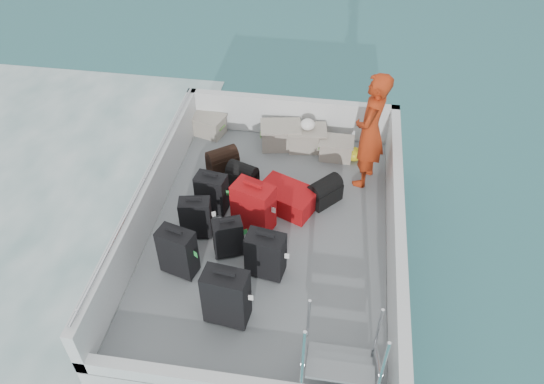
{
  "coord_description": "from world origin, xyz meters",
  "views": [
    {
      "loc": [
        0.84,
        -5.2,
        6.09
      ],
      "look_at": [
        -0.02,
        0.41,
        1.0
      ],
      "focal_mm": 35.0,
      "sensor_mm": 36.0,
      "label": 1
    }
  ],
  "objects": [
    {
      "name": "crate_0",
      "position": [
        -1.43,
        2.2,
        0.78
      ],
      "size": [
        0.63,
        0.51,
        0.33
      ],
      "primitive_type": "cube",
      "rotation": [
        0.0,
        0.0,
        -0.28
      ],
      "color": "#A49A8E",
      "rests_on": "deck"
    },
    {
      "name": "duffel_2",
      "position": [
        0.72,
        0.74,
        0.78
      ],
      "size": [
        0.56,
        0.57,
        0.32
      ],
      "primitive_type": null,
      "rotation": [
        0.0,
        0.0,
        0.84
      ],
      "color": "black",
      "rests_on": "deck"
    },
    {
      "name": "suitcase_1",
      "position": [
        -0.99,
        -0.22,
        0.94
      ],
      "size": [
        0.46,
        0.31,
        0.63
      ],
      "primitive_type": "cube",
      "rotation": [
        0.0,
        0.0,
        0.18
      ],
      "color": "black",
      "rests_on": "deck"
    },
    {
      "name": "passenger",
      "position": [
        1.3,
        1.34,
        1.56
      ],
      "size": [
        0.63,
        0.79,
        1.88
      ],
      "primitive_type": "imported",
      "rotation": [
        0.0,
        0.0,
        -1.86
      ],
      "color": "#EA3F16",
      "rests_on": "deck"
    },
    {
      "name": "suitcase_5",
      "position": [
        -0.23,
        0.04,
        1.0
      ],
      "size": [
        0.64,
        0.51,
        0.77
      ],
      "primitive_type": "cube",
      "rotation": [
        0.0,
        0.0,
        -0.35
      ],
      "color": "#B20D14",
      "rests_on": "deck"
    },
    {
      "name": "ferry_hull",
      "position": [
        0.0,
        0.0,
        0.3
      ],
      "size": [
        3.6,
        5.0,
        0.6
      ],
      "primitive_type": "cube",
      "color": "silver",
      "rests_on": "ground"
    },
    {
      "name": "suitcase_2",
      "position": [
        -0.89,
        0.32,
        0.94
      ],
      "size": [
        0.47,
        0.33,
        0.63
      ],
      "primitive_type": "cube",
      "rotation": [
        0.0,
        0.0,
        -0.16
      ],
      "color": "black",
      "rests_on": "deck"
    },
    {
      "name": "ground",
      "position": [
        0.0,
        0.0,
        0.0
      ],
      "size": [
        160.0,
        160.0,
        0.0
      ],
      "primitive_type": "plane",
      "color": "#1B5761",
      "rests_on": "ground"
    },
    {
      "name": "suitcase_8",
      "position": [
        0.18,
        0.55,
        0.78
      ],
      "size": [
        0.98,
        0.83,
        0.33
      ],
      "primitive_type": "cube",
      "rotation": [
        0.0,
        0.0,
        1.16
      ],
      "color": "#B20D14",
      "rests_on": "deck"
    },
    {
      "name": "deck",
      "position": [
        0.0,
        0.0,
        0.61
      ],
      "size": [
        3.3,
        4.7,
        0.02
      ],
      "primitive_type": "cube",
      "color": "slate",
      "rests_on": "ferry_hull"
    },
    {
      "name": "yellow_bag",
      "position": [
        1.13,
        1.84,
        0.73
      ],
      "size": [
        0.28,
        0.26,
        0.22
      ],
      "primitive_type": "ellipsoid",
      "color": "gold",
      "rests_on": "deck"
    },
    {
      "name": "crate_2",
      "position": [
        0.33,
        2.03,
        0.8
      ],
      "size": [
        0.65,
        0.49,
        0.36
      ],
      "primitive_type": "cube",
      "rotation": [
        0.0,
        0.0,
        0.13
      ],
      "color": "#A49A8E",
      "rests_on": "deck"
    },
    {
      "name": "duffel_0",
      "position": [
        -0.95,
        1.24,
        0.78
      ],
      "size": [
        0.56,
        0.53,
        0.32
      ],
      "primitive_type": null,
      "rotation": [
        0.0,
        0.0,
        0.65
      ],
      "color": "black",
      "rests_on": "deck"
    },
    {
      "name": "suitcase_0",
      "position": [
        -1.04,
        -0.9,
        0.98
      ],
      "size": [
        0.52,
        0.38,
        0.71
      ],
      "primitive_type": "cube",
      "rotation": [
        0.0,
        0.0,
        -0.27
      ],
      "color": "black",
      "rests_on": "deck"
    },
    {
      "name": "suitcase_3",
      "position": [
        -0.27,
        -1.53,
        1.02
      ],
      "size": [
        0.56,
        0.36,
        0.79
      ],
      "primitive_type": "cube",
      "rotation": [
        0.0,
        0.0,
        -0.12
      ],
      "color": "black",
      "rests_on": "deck"
    },
    {
      "name": "suitcase_6",
      "position": [
        0.07,
        -0.76,
        0.96
      ],
      "size": [
        0.53,
        0.36,
        0.67
      ],
      "primitive_type": "cube",
      "rotation": [
        0.0,
        0.0,
        -0.16
      ],
      "color": "black",
      "rests_on": "deck"
    },
    {
      "name": "crate_3",
      "position": [
        0.83,
        1.85,
        0.78
      ],
      "size": [
        0.53,
        0.37,
        0.31
      ],
      "primitive_type": "cube",
      "rotation": [
        0.0,
        0.0,
        -0.02
      ],
      "color": "#A49A8E",
      "rests_on": "deck"
    },
    {
      "name": "crate_1",
      "position": [
        -0.12,
        2.03,
        0.81
      ],
      "size": [
        0.7,
        0.54,
        0.38
      ],
      "primitive_type": "cube",
      "rotation": [
        0.0,
        0.0,
        0.18
      ],
      "color": "#A49A8E",
      "rests_on": "deck"
    },
    {
      "name": "duffel_1",
      "position": [
        -0.56,
        0.91,
        0.78
      ],
      "size": [
        0.52,
        0.44,
        0.32
      ],
      "primitive_type": null,
      "rotation": [
        0.0,
        0.0,
        -0.36
      ],
      "color": "black",
      "rests_on": "deck"
    },
    {
      "name": "suitcase_4",
      "position": [
        -0.48,
        -0.5,
        0.91
      ],
      "size": [
        0.45,
        0.36,
        0.58
      ],
      "primitive_type": "cube",
      "rotation": [
        0.0,
        0.0,
        0.38
      ],
      "color": "black",
      "rests_on": "deck"
    },
    {
      "name": "deck_fittings",
      "position": [
        0.35,
        -0.32,
        0.99
      ],
      "size": [
        3.6,
        5.0,
        0.9
      ],
      "color": "silver",
      "rests_on": "deck"
    },
    {
      "name": "white_bag",
      "position": [
        0.33,
        2.03,
        1.07
      ],
      "size": [
        0.24,
        0.24,
        0.18
      ],
      "primitive_type": "ellipsoid",
      "color": "white",
      "rests_on": "crate_2"
    }
  ]
}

